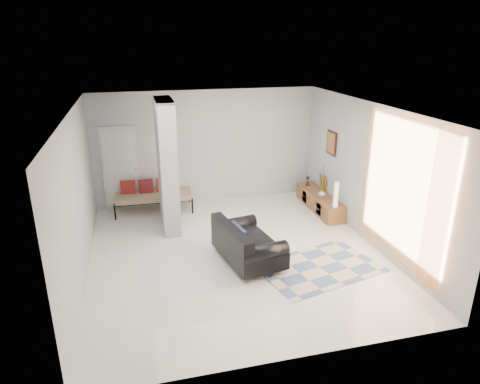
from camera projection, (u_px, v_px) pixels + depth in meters
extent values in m
plane|color=white|center=(236.00, 253.00, 8.33)|extent=(6.00, 6.00, 0.00)
plane|color=white|center=(235.00, 109.00, 7.37)|extent=(6.00, 6.00, 0.00)
plane|color=#AFB1B4|center=(207.00, 147.00, 10.58)|extent=(6.00, 0.00, 6.00)
plane|color=#AFB1B4|center=(295.00, 265.00, 5.12)|extent=(6.00, 0.00, 6.00)
plane|color=#AFB1B4|center=(77.00, 199.00, 7.21)|extent=(0.00, 6.00, 6.00)
plane|color=#AFB1B4|center=(370.00, 174.00, 8.49)|extent=(0.00, 6.00, 6.00)
cube|color=#A8ADAF|center=(167.00, 166.00, 9.05)|extent=(0.35, 1.20, 2.80)
cube|color=beige|center=(121.00, 168.00, 10.19)|extent=(0.85, 0.06, 2.04)
plane|color=#FF9943|center=(401.00, 192.00, 7.40)|extent=(0.00, 2.55, 2.55)
cube|color=#3B1C10|center=(332.00, 143.00, 9.94)|extent=(0.04, 0.45, 0.55)
cube|color=brown|center=(320.00, 202.00, 10.39)|extent=(0.45, 1.95, 0.40)
cube|color=#3B1C10|center=(319.00, 209.00, 9.95)|extent=(0.02, 0.26, 0.28)
cube|color=#3B1C10|center=(305.00, 196.00, 10.74)|extent=(0.02, 0.26, 0.28)
cube|color=gold|center=(323.00, 182.00, 10.54)|extent=(0.09, 0.32, 0.40)
cube|color=silver|center=(324.00, 198.00, 9.88)|extent=(0.04, 0.10, 0.12)
cylinder|color=silver|center=(246.00, 278.00, 7.37)|extent=(0.05, 0.05, 0.10)
cylinder|color=silver|center=(219.00, 248.00, 8.45)|extent=(0.05, 0.05, 0.10)
cylinder|color=silver|center=(281.00, 270.00, 7.65)|extent=(0.05, 0.05, 0.10)
cylinder|color=silver|center=(250.00, 241.00, 8.73)|extent=(0.05, 0.05, 0.10)
cube|color=black|center=(248.00, 249.00, 7.98)|extent=(1.16, 1.64, 0.30)
cube|color=black|center=(231.00, 236.00, 7.73)|extent=(0.47, 1.51, 0.36)
cylinder|color=black|center=(264.00, 252.00, 7.36)|extent=(0.89, 0.43, 0.28)
cylinder|color=black|center=(235.00, 225.00, 8.44)|extent=(0.89, 0.43, 0.28)
cube|color=black|center=(237.00, 234.00, 7.77)|extent=(0.24, 0.57, 0.31)
cylinder|color=black|center=(115.00, 212.00, 9.78)|extent=(0.04, 0.04, 0.40)
cylinder|color=black|center=(192.00, 206.00, 10.15)|extent=(0.04, 0.04, 0.40)
cylinder|color=black|center=(116.00, 201.00, 10.46)|extent=(0.04, 0.04, 0.40)
cylinder|color=black|center=(189.00, 195.00, 10.82)|extent=(0.04, 0.04, 0.40)
cube|color=tan|center=(153.00, 196.00, 10.24)|extent=(1.82, 0.81, 0.12)
cube|color=maroon|center=(128.00, 187.00, 10.19)|extent=(0.34, 0.17, 0.33)
cube|color=maroon|center=(146.00, 186.00, 10.27)|extent=(0.34, 0.17, 0.33)
cube|color=maroon|center=(163.00, 185.00, 10.36)|extent=(0.34, 0.17, 0.33)
cube|color=#C1B293|center=(319.00, 267.00, 7.82)|extent=(2.40, 1.88, 0.01)
cylinder|color=white|center=(336.00, 195.00, 9.45)|extent=(0.11, 0.11, 0.57)
imported|color=silver|center=(322.00, 193.00, 10.11)|extent=(0.17, 0.17, 0.18)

